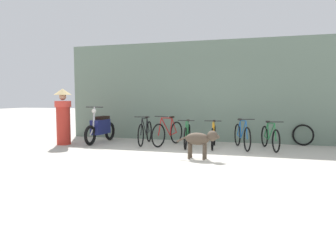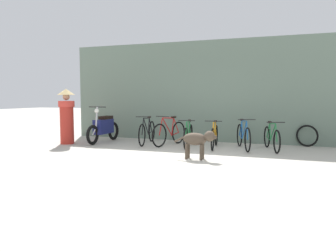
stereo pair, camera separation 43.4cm
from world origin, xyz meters
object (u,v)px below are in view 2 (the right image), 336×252
at_px(bicycle_4, 243,136).
at_px(motorcycle, 104,128).
at_px(bicycle_3, 215,136).
at_px(stray_dog, 198,139).
at_px(bicycle_0, 147,132).
at_px(bicycle_1, 169,133).
at_px(spare_tire_right, 307,136).
at_px(person_in_robes, 67,114).
at_px(bicycle_2, 188,135).
at_px(bicycle_5, 272,138).

bearing_deg(bicycle_4, motorcycle, -107.57).
height_order(bicycle_3, stray_dog, bicycle_3).
xyz_separation_m(bicycle_0, bicycle_1, (0.73, -0.04, 0.01)).
bearing_deg(bicycle_4, spare_tire_right, 103.74).
bearing_deg(person_in_robes, bicycle_2, -126.48).
bearing_deg(bicycle_0, motorcycle, -92.95).
relative_size(bicycle_3, bicycle_4, 0.96).
bearing_deg(bicycle_3, motorcycle, -95.41).
xyz_separation_m(bicycle_2, bicycle_4, (1.53, 0.11, 0.02)).
relative_size(motorcycle, person_in_robes, 1.10).
distance_m(bicycle_2, bicycle_4, 1.53).
relative_size(stray_dog, spare_tire_right, 1.62).
xyz_separation_m(bicycle_4, person_in_robes, (-5.19, -0.74, 0.54)).
bearing_deg(bicycle_5, bicycle_2, -102.37).
bearing_deg(stray_dog, motorcycle, 155.55).
height_order(bicycle_3, spare_tire_right, bicycle_3).
relative_size(bicycle_1, spare_tire_right, 2.52).
bearing_deg(bicycle_3, bicycle_1, -98.60).
xyz_separation_m(bicycle_5, motorcycle, (-5.05, -0.12, 0.13)).
bearing_deg(stray_dog, person_in_robes, 168.17).
relative_size(bicycle_2, bicycle_5, 1.05).
distance_m(bicycle_3, bicycle_5, 1.52).
height_order(bicycle_2, motorcycle, motorcycle).
bearing_deg(bicycle_2, bicycle_4, 86.20).
bearing_deg(bicycle_1, bicycle_0, -76.55).
height_order(bicycle_3, bicycle_5, bicycle_3).
xyz_separation_m(stray_dog, spare_tire_right, (2.47, 2.92, -0.14)).
distance_m(bicycle_1, bicycle_2, 0.63).
bearing_deg(bicycle_0, bicycle_3, 79.41).
relative_size(bicycle_1, stray_dog, 1.55).
bearing_deg(bicycle_2, bicycle_1, -108.46).
xyz_separation_m(bicycle_2, motorcycle, (-2.79, 0.04, 0.13)).
bearing_deg(spare_tire_right, stray_dog, -130.31).
height_order(bicycle_1, person_in_robes, person_in_robes).
xyz_separation_m(bicycle_1, bicycle_2, (0.61, -0.11, -0.04)).
distance_m(bicycle_1, person_in_robes, 3.18).
relative_size(bicycle_4, spare_tire_right, 2.57).
bearing_deg(bicycle_2, bicycle_0, -104.43).
relative_size(bicycle_5, spare_tire_right, 2.48).
xyz_separation_m(motorcycle, stray_dog, (3.52, -1.79, 0.00)).
distance_m(bicycle_4, spare_tire_right, 1.98).
height_order(bicycle_5, person_in_robes, person_in_robes).
xyz_separation_m(bicycle_3, person_in_robes, (-4.41, -0.66, 0.57)).
distance_m(bicycle_0, motorcycle, 1.45).
bearing_deg(bicycle_5, bicycle_4, -102.57).
bearing_deg(bicycle_2, spare_tire_right, 102.08).
distance_m(bicycle_0, bicycle_4, 2.87).
distance_m(bicycle_1, motorcycle, 2.18).
height_order(bicycle_0, person_in_robes, person_in_robes).
xyz_separation_m(bicycle_0, person_in_robes, (-2.32, -0.78, 0.54)).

